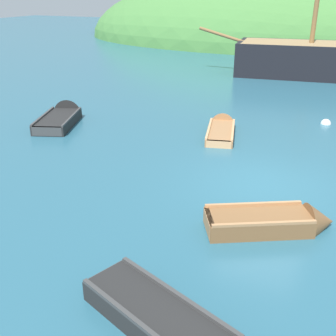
# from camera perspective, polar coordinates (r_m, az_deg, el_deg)

# --- Properties ---
(ground_plane) EXTENTS (120.00, 120.00, 0.00)m
(ground_plane) POSITION_cam_1_polar(r_m,az_deg,el_deg) (11.95, 13.26, -2.33)
(ground_plane) COLOR #285B70
(shore_hill) EXTENTS (40.29, 24.51, 13.53)m
(shore_hill) POSITION_cam_1_polar(r_m,az_deg,el_deg) (47.73, 13.11, 16.90)
(shore_hill) COLOR #477F3D
(shore_hill) RESTS_ON ground
(rowboat_outer_right) EXTENTS (3.05, 2.25, 0.92)m
(rowboat_outer_right) POSITION_cam_1_polar(r_m,az_deg,el_deg) (9.85, 14.55, -7.43)
(rowboat_outer_right) COLOR brown
(rowboat_outer_right) RESTS_ON ground
(rowboat_portside) EXTENTS (1.70, 3.32, 0.92)m
(rowboat_portside) POSITION_cam_1_polar(r_m,az_deg,el_deg) (16.10, 7.39, 5.23)
(rowboat_portside) COLOR #9E7047
(rowboat_portside) RESTS_ON ground
(rowboat_outer_left) EXTENTS (3.57, 2.10, 0.92)m
(rowboat_outer_left) POSITION_cam_1_polar(r_m,az_deg,el_deg) (6.92, 1.39, -22.17)
(rowboat_outer_left) COLOR black
(rowboat_outer_left) RESTS_ON ground
(rowboat_far) EXTENTS (2.31, 3.55, 1.20)m
(rowboat_far) POSITION_cam_1_polar(r_m,az_deg,el_deg) (17.76, -14.40, 6.62)
(rowboat_far) COLOR black
(rowboat_far) RESTS_ON ground
(buoy_white) EXTENTS (0.41, 0.41, 0.41)m
(buoy_white) POSITION_cam_1_polar(r_m,az_deg,el_deg) (18.14, 20.95, 5.71)
(buoy_white) COLOR white
(buoy_white) RESTS_ON ground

